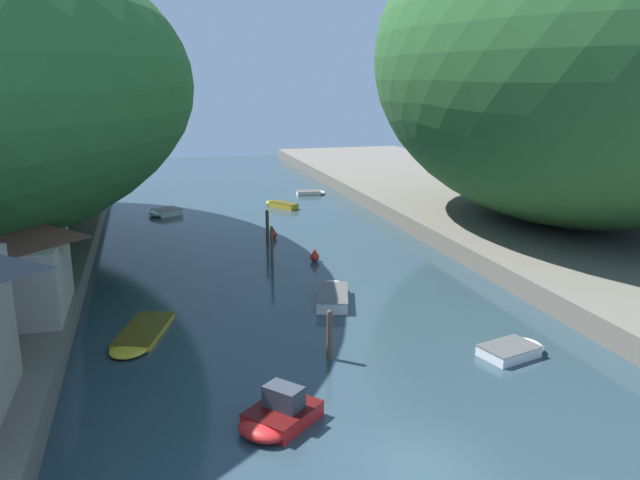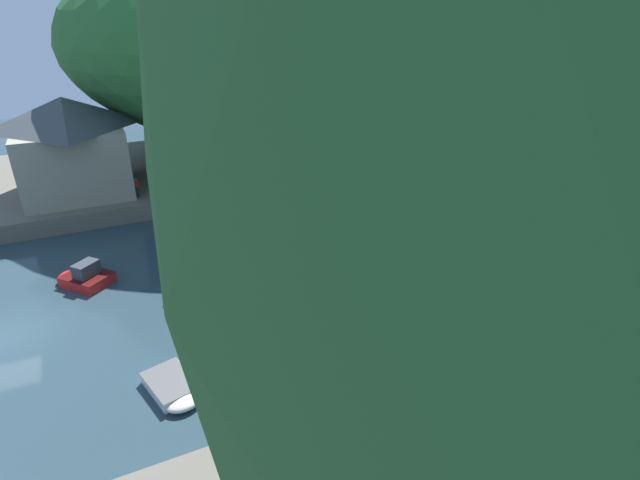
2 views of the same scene
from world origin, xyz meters
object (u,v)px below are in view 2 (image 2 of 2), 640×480
object	(u,v)px
boathouse_shed	(215,150)
person_by_boathouse	(137,186)
boat_red_skiff	(83,276)
boat_open_rowboat	(219,223)
channel_buoy_far	(431,258)
person_on_quay	(49,199)
waterfront_building	(71,144)
boat_cabin_cruiser	(315,277)
boat_yellow_tender	(175,389)
channel_buoy_near	(499,230)
boat_moored_right	(527,177)

from	to	relation	value
boathouse_shed	person_by_boathouse	size ratio (longest dim) A/B	4.09
boat_red_skiff	boat_open_rowboat	bearing A→B (deg)	-13.42
channel_buoy_far	person_on_quay	size ratio (longest dim) A/B	0.62
person_on_quay	waterfront_building	bearing A→B (deg)	55.40
boathouse_shed	waterfront_building	bearing A→B (deg)	-102.29
boat_red_skiff	boat_cabin_cruiser	xyz separation A→B (m)	(6.37, 13.60, -0.12)
boathouse_shed	boat_red_skiff	bearing A→B (deg)	-45.03
boat_yellow_tender	boat_cabin_cruiser	distance (m)	12.17
boat_yellow_tender	channel_buoy_near	xyz separation A→B (m)	(-7.09, 26.52, 0.09)
boat_moored_right	person_on_quay	bearing A→B (deg)	143.61
person_by_boathouse	channel_buoy_far	bearing A→B (deg)	-41.55
boat_open_rowboat	boat_red_skiff	size ratio (longest dim) A/B	1.56
boat_red_skiff	channel_buoy_near	bearing A→B (deg)	-51.75
waterfront_building	person_by_boathouse	world-z (taller)	waterfront_building
boat_cabin_cruiser	channel_buoy_near	bearing A→B (deg)	109.00
channel_buoy_near	person_on_quay	bearing A→B (deg)	-117.76
boat_open_rowboat	boat_moored_right	size ratio (longest dim) A/B	1.71
waterfront_building	person_on_quay	xyz separation A→B (m)	(3.97, -2.29, -3.22)
boat_cabin_cruiser	person_on_quay	xyz separation A→B (m)	(-17.14, -15.30, 2.07)
channel_buoy_far	person_on_quay	bearing A→B (deg)	-127.52
channel_buoy_far	person_by_boathouse	xyz separation A→B (m)	(-18.40, -17.09, 2.02)
person_by_boathouse	channel_buoy_near	bearing A→B (deg)	-28.40
channel_buoy_near	person_by_boathouse	size ratio (longest dim) A/B	0.56
boat_yellow_tender	channel_buoy_far	world-z (taller)	channel_buoy_far
boat_open_rowboat	boat_yellow_tender	bearing A→B (deg)	176.99
waterfront_building	boat_moored_right	world-z (taller)	waterfront_building
channel_buoy_far	person_by_boathouse	size ratio (longest dim) A/B	0.62
boat_moored_right	channel_buoy_far	size ratio (longest dim) A/B	3.55
boat_open_rowboat	person_on_quay	bearing A→B (deg)	84.13
boat_red_skiff	channel_buoy_near	size ratio (longest dim) A/B	4.30
boathouse_shed	boat_open_rowboat	xyz separation A→B (m)	(6.83, -1.78, -4.20)
boat_yellow_tender	person_by_boathouse	world-z (taller)	person_by_boathouse
waterfront_building	boat_open_rowboat	bearing A→B (deg)	46.44
channel_buoy_near	person_on_quay	size ratio (longest dim) A/B	0.56
boathouse_shed	boat_moored_right	world-z (taller)	boathouse_shed
boat_yellow_tender	channel_buoy_far	xyz separation A→B (m)	(-5.47, 18.70, 0.13)
person_on_quay	channel_buoy_near	bearing A→B (deg)	-32.40
person_on_quay	person_by_boathouse	bearing A→B (deg)	-3.33
channel_buoy_far	boat_cabin_cruiser	bearing A→B (deg)	-97.48
boat_open_rowboat	channel_buoy_far	bearing A→B (deg)	-119.77
waterfront_building	boat_yellow_tender	distance (m)	28.35
boathouse_shed	person_by_boathouse	xyz separation A→B (m)	(1.29, -7.25, -1.96)
boat_moored_right	boat_red_skiff	size ratio (longest dim) A/B	0.91
boat_cabin_cruiser	channel_buoy_near	distance (m)	16.29
boat_red_skiff	boat_yellow_tender	bearing A→B (deg)	-116.07
boathouse_shed	channel_buoy_near	size ratio (longest dim) A/B	7.34
boat_moored_right	channel_buoy_far	world-z (taller)	channel_buoy_far
waterfront_building	boat_yellow_tender	bearing A→B (deg)	5.73
boathouse_shed	boat_open_rowboat	distance (m)	8.22
boat_yellow_tender	person_by_boathouse	xyz separation A→B (m)	(-23.87, 1.61, 2.15)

